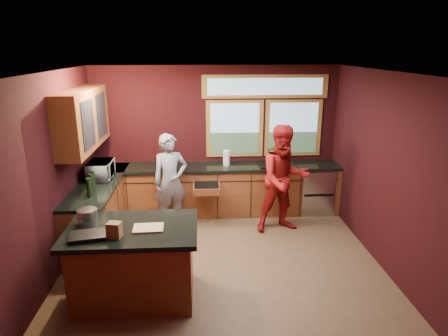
{
  "coord_description": "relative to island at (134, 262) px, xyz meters",
  "views": [
    {
      "loc": [
        -0.29,
        -5.28,
        2.99
      ],
      "look_at": [
        0.05,
        0.4,
        1.27
      ],
      "focal_mm": 32.0,
      "sensor_mm": 36.0,
      "label": 1
    }
  ],
  "objects": [
    {
      "name": "floor",
      "position": [
        1.12,
        0.89,
        -0.48
      ],
      "size": [
        4.5,
        4.5,
        0.0
      ],
      "primitive_type": "plane",
      "color": "brown",
      "rests_on": "ground"
    },
    {
      "name": "potted_plant",
      "position": [
        2.22,
        2.64,
        0.65
      ],
      "size": [
        0.35,
        0.31,
        0.39
      ],
      "primitive_type": "imported",
      "color": "#999999",
      "rests_on": "back_counter"
    },
    {
      "name": "person_red",
      "position": [
        2.2,
        1.8,
        0.43
      ],
      "size": [
        0.99,
        0.83,
        1.81
      ],
      "primitive_type": "imported",
      "rotation": [
        0.0,
        0.0,
        0.18
      ],
      "color": "maroon",
      "rests_on": "floor"
    },
    {
      "name": "black_tray",
      "position": [
        -0.45,
        -0.25,
        0.49
      ],
      "size": [
        0.45,
        0.36,
        0.05
      ],
      "primitive_type": "cube",
      "rotation": [
        0.0,
        0.0,
        0.2
      ],
      "color": "black",
      "rests_on": "island"
    },
    {
      "name": "person_grey",
      "position": [
        0.31,
        2.09,
        0.34
      ],
      "size": [
        0.69,
        0.57,
        1.63
      ],
      "primitive_type": "imported",
      "rotation": [
        0.0,
        0.0,
        0.36
      ],
      "color": "slate",
      "rests_on": "floor"
    },
    {
      "name": "island",
      "position": [
        0.0,
        0.0,
        0.0
      ],
      "size": [
        1.55,
        1.05,
        0.95
      ],
      "color": "#5B2A15",
      "rests_on": "floor"
    },
    {
      "name": "paper_towel",
      "position": [
        1.3,
        2.59,
        0.59
      ],
      "size": [
        0.12,
        0.12,
        0.28
      ],
      "primitive_type": "cylinder",
      "color": "silver",
      "rests_on": "back_counter"
    },
    {
      "name": "stock_pot",
      "position": [
        -0.55,
        0.15,
        0.56
      ],
      "size": [
        0.24,
        0.24,
        0.18
      ],
      "primitive_type": "cylinder",
      "color": "silver",
      "rests_on": "island"
    },
    {
      "name": "cutting_board",
      "position": [
        0.2,
        -0.05,
        0.48
      ],
      "size": [
        0.36,
        0.26,
        0.02
      ],
      "primitive_type": "cube",
      "rotation": [
        0.0,
        0.0,
        0.04
      ],
      "color": "tan",
      "rests_on": "island"
    },
    {
      "name": "room_shell",
      "position": [
        0.53,
        1.21,
        1.32
      ],
      "size": [
        4.52,
        4.02,
        2.71
      ],
      "color": "black",
      "rests_on": "ground"
    },
    {
      "name": "back_counter",
      "position": [
        1.32,
        2.59,
        -0.01
      ],
      "size": [
        4.5,
        0.64,
        0.93
      ],
      "color": "#5B2A15",
      "rests_on": "floor"
    },
    {
      "name": "left_counter",
      "position": [
        -0.83,
        1.74,
        -0.01
      ],
      "size": [
        0.64,
        2.3,
        0.93
      ],
      "color": "#5B2A15",
      "rests_on": "floor"
    },
    {
      "name": "paper_bag",
      "position": [
        -0.15,
        -0.25,
        0.56
      ],
      "size": [
        0.17,
        0.15,
        0.18
      ],
      "primitive_type": "cube",
      "rotation": [
        0.0,
        0.0,
        -0.18
      ],
      "color": "brown",
      "rests_on": "island"
    },
    {
      "name": "microwave",
      "position": [
        -0.8,
        1.92,
        0.6
      ],
      "size": [
        0.37,
        0.54,
        0.3
      ],
      "primitive_type": "imported",
      "rotation": [
        0.0,
        0.0,
        1.57
      ],
      "color": "#999999",
      "rests_on": "left_counter"
    }
  ]
}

